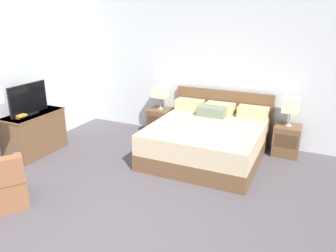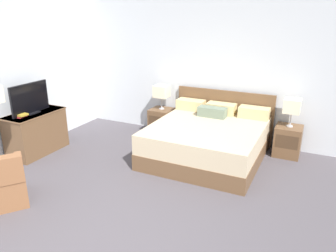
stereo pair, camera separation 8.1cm
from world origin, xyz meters
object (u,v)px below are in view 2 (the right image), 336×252
(tv, at_px, (30,99))
(book_red_cover, at_px, (20,116))
(dresser, at_px, (36,132))
(table_lamp_right, at_px, (292,106))
(nightstand_right, at_px, (288,141))
(bed, at_px, (208,140))
(table_lamp_left, at_px, (162,92))
(book_blue_cover, at_px, (20,114))
(nightstand_left, at_px, (162,121))

(tv, distance_m, book_red_cover, 0.35)
(dresser, xyz_separation_m, tv, (0.00, -0.04, 0.63))
(table_lamp_right, bearing_deg, dresser, -155.96)
(tv, height_order, book_red_cover, tv)
(book_red_cover, bearing_deg, nightstand_right, 27.19)
(nightstand_right, xyz_separation_m, table_lamp_right, (-0.00, 0.00, 0.65))
(bed, height_order, dresser, bed)
(table_lamp_left, relative_size, book_red_cover, 2.77)
(table_lamp_right, distance_m, tv, 4.60)
(nightstand_right, relative_size, book_red_cover, 3.04)
(tv, bearing_deg, bed, 22.42)
(table_lamp_left, relative_size, book_blue_cover, 2.20)
(nightstand_left, distance_m, table_lamp_right, 2.63)
(table_lamp_left, distance_m, book_red_cover, 2.72)
(bed, distance_m, book_blue_cover, 3.28)
(table_lamp_right, bearing_deg, book_blue_cover, -152.69)
(book_blue_cover, bearing_deg, nightstand_right, 27.29)
(bed, xyz_separation_m, nightstand_right, (1.28, 0.71, -0.06))
(nightstand_left, distance_m, dresser, 2.48)
(book_red_cover, distance_m, book_blue_cover, 0.04)
(dresser, bearing_deg, nightstand_left, 48.76)
(tv, distance_m, book_blue_cover, 0.33)
(book_blue_cover, bearing_deg, bed, 26.53)
(table_lamp_left, xyz_separation_m, book_red_cover, (-1.65, -2.16, -0.14))
(table_lamp_left, bearing_deg, nightstand_right, -0.03)
(nightstand_right, distance_m, book_blue_cover, 4.73)
(table_lamp_left, bearing_deg, book_blue_cover, -127.02)
(dresser, bearing_deg, book_red_cover, -91.93)
(nightstand_left, bearing_deg, book_red_cover, -127.36)
(nightstand_left, height_order, nightstand_right, same)
(bed, distance_m, table_lamp_right, 1.58)
(nightstand_left, height_order, book_red_cover, book_red_cover)
(nightstand_right, height_order, tv, tv)
(bed, xyz_separation_m, nightstand_left, (-1.27, 0.71, -0.06))
(book_red_cover, bearing_deg, nightstand_left, 52.64)
(table_lamp_right, relative_size, book_blue_cover, 2.20)
(table_lamp_left, xyz_separation_m, dresser, (-1.64, -1.87, -0.53))
(bed, xyz_separation_m, dresser, (-2.91, -1.16, 0.06))
(table_lamp_right, bearing_deg, book_red_cover, -152.79)
(bed, bearing_deg, nightstand_right, 28.99)
(nightstand_left, relative_size, tv, 0.69)
(nightstand_left, bearing_deg, bed, -29.02)
(bed, bearing_deg, table_lamp_right, 29.04)
(table_lamp_right, height_order, dresser, table_lamp_right)
(bed, height_order, nightstand_left, bed)
(nightstand_left, bearing_deg, dresser, -131.24)
(tv, bearing_deg, table_lamp_left, 49.44)
(nightstand_right, xyz_separation_m, book_blue_cover, (-4.18, -2.16, 0.54))
(nightstand_left, relative_size, dresser, 0.51)
(nightstand_right, bearing_deg, bed, -151.01)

